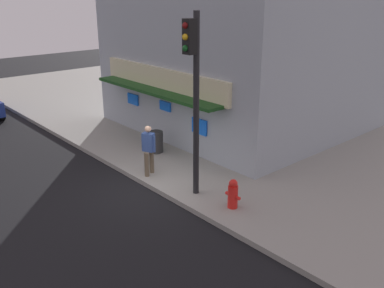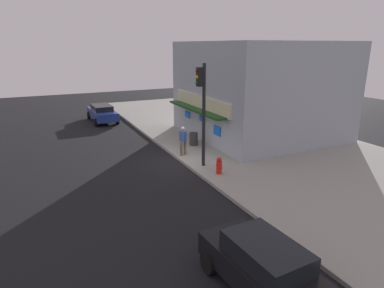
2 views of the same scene
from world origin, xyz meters
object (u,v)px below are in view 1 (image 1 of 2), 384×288
object	(u,v)px
traffic_light	(194,83)
pedestrian	(149,148)
trash_can	(156,142)
fire_hydrant	(233,194)

from	to	relation	value
traffic_light	pedestrian	size ratio (longest dim) A/B	3.13
trash_can	pedestrian	size ratio (longest dim) A/B	0.48
traffic_light	trash_can	xyz separation A→B (m)	(-3.68, 1.30, -3.07)
traffic_light	trash_can	bearing A→B (deg)	160.49
fire_hydrant	trash_can	xyz separation A→B (m)	(-5.10, 1.03, -0.01)
trash_can	traffic_light	bearing A→B (deg)	-19.51
fire_hydrant	trash_can	distance (m)	5.20
trash_can	fire_hydrant	bearing A→B (deg)	-11.45
traffic_light	fire_hydrant	bearing A→B (deg)	10.87
traffic_light	trash_can	world-z (taller)	traffic_light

